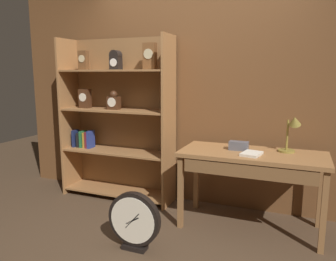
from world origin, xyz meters
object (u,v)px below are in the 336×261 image
(workbench, at_px, (252,162))
(open_repair_manual, at_px, (252,154))
(desk_lamp, at_px, (292,131))
(bookshelf, at_px, (117,119))
(round_clock_large, at_px, (134,221))
(toolbox_small, at_px, (239,146))

(workbench, xyz_separation_m, open_repair_manual, (0.01, -0.09, 0.10))
(desk_lamp, relative_size, open_repair_manual, 1.73)
(bookshelf, bearing_deg, round_clock_large, -53.43)
(toolbox_small, distance_m, open_repair_manual, 0.22)
(desk_lamp, xyz_separation_m, toolbox_small, (-0.48, -0.07, -0.17))
(workbench, relative_size, round_clock_large, 2.65)
(workbench, distance_m, toolbox_small, 0.21)
(open_repair_manual, bearing_deg, desk_lamp, 45.26)
(desk_lamp, height_order, round_clock_large, desk_lamp)
(workbench, bearing_deg, desk_lamp, 22.59)
(bookshelf, distance_m, round_clock_large, 1.52)
(open_repair_manual, relative_size, round_clock_large, 0.42)
(toolbox_small, height_order, round_clock_large, toolbox_small)
(bookshelf, relative_size, round_clock_large, 3.73)
(workbench, height_order, toolbox_small, toolbox_small)
(bookshelf, xyz_separation_m, workbench, (1.67, -0.29, -0.29))
(toolbox_small, height_order, open_repair_manual, toolbox_small)
(workbench, distance_m, desk_lamp, 0.48)
(workbench, height_order, desk_lamp, desk_lamp)
(bookshelf, distance_m, workbench, 1.72)
(round_clock_large, bearing_deg, open_repair_manual, 38.64)
(desk_lamp, relative_size, toolbox_small, 2.02)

